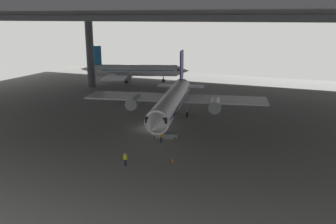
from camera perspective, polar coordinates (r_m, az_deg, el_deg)
ground_plane at (r=54.49m, az=-1.92°, el=-2.63°), size 110.00×110.00×0.00m
hangar_structure at (r=64.83m, az=2.91°, el=15.65°), size 121.00×99.00×17.90m
airplane_main at (r=58.34m, az=0.70°, el=1.86°), size 31.53×32.18×10.32m
boarding_stairs at (r=50.37m, az=-0.38°, el=-3.27°), size 4.16×2.21×4.42m
crew_worker_near_nose at (r=41.07m, az=-6.83°, el=-7.41°), size 0.55×0.27×1.60m
crew_worker_by_stairs at (r=48.06m, az=-1.16°, el=-3.80°), size 0.47×0.38×1.76m
airplane_distant at (r=93.32m, az=-5.59°, el=6.62°), size 27.61×27.40×9.25m
traffic_cone_orange at (r=41.88m, az=0.69°, el=-7.76°), size 0.36×0.36×0.60m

